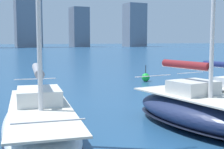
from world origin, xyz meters
name	(u,v)px	position (x,y,z in m)	size (l,w,h in m)	color
sailboat_maroon	(199,109)	(-3.37, -6.06, 0.77)	(3.39, 7.02, 13.18)	navy
sailboat_grey	(40,119)	(2.70, -7.44, 0.70)	(4.06, 9.28, 13.00)	silver
channel_buoy	(146,77)	(-8.98, -19.20, 0.36)	(0.70, 0.70, 1.40)	green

